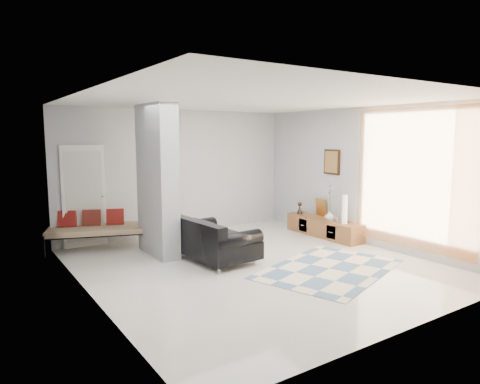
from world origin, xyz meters
TOP-DOWN VIEW (x-y plane):
  - floor at (0.00, 0.00)m, footprint 6.00×6.00m
  - ceiling at (0.00, 0.00)m, footprint 6.00×6.00m
  - wall_back at (0.00, 3.00)m, footprint 6.00×0.00m
  - wall_front at (0.00, -3.00)m, footprint 6.00×0.00m
  - wall_left at (-2.75, 0.00)m, footprint 0.00×6.00m
  - wall_right at (2.75, 0.00)m, footprint 0.00×6.00m
  - partition_column at (-1.10, 1.60)m, footprint 0.35×1.20m
  - hallway_door at (-2.10, 2.96)m, footprint 0.85×0.06m
  - curtain at (2.67, -1.15)m, footprint 0.00×2.55m
  - wall_art at (2.72, 0.90)m, footprint 0.04×0.45m
  - media_console at (2.52, 0.90)m, footprint 0.45×1.98m
  - loveseat at (-0.47, 0.71)m, footprint 1.10×1.73m
  - daybed at (-1.92, 2.63)m, footprint 2.13×1.43m
  - area_rug at (0.90, -0.88)m, footprint 2.94×2.42m
  - cylinder_lamp at (2.50, 0.28)m, footprint 0.11×0.11m
  - bronze_figurine at (2.47, 1.65)m, footprint 0.16×0.16m
  - vase at (2.47, 0.68)m, footprint 0.21×0.21m

SIDE VIEW (x-z plane):
  - floor at x=0.00m, z-range 0.00..0.00m
  - area_rug at x=0.90m, z-range 0.00..0.01m
  - media_console at x=2.52m, z-range -0.20..0.60m
  - loveseat at x=-0.47m, z-range -0.03..0.73m
  - daybed at x=-1.92m, z-range 0.03..0.79m
  - vase at x=2.47m, z-range 0.40..0.60m
  - bronze_figurine at x=2.47m, z-range 0.40..0.67m
  - cylinder_lamp at x=2.50m, z-range 0.40..0.99m
  - hallway_door at x=-2.10m, z-range 0.00..2.04m
  - partition_column at x=-1.10m, z-range 0.00..2.80m
  - wall_back at x=0.00m, z-range -1.60..4.40m
  - wall_front at x=0.00m, z-range -1.60..4.40m
  - wall_left at x=-2.75m, z-range -1.60..4.40m
  - wall_right at x=2.75m, z-range -1.60..4.40m
  - curtain at x=2.67m, z-range 0.17..2.72m
  - wall_art at x=2.72m, z-range 1.38..1.92m
  - ceiling at x=0.00m, z-range 2.80..2.80m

